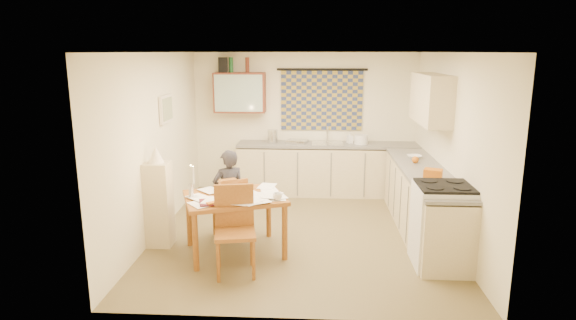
# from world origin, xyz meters

# --- Properties ---
(floor) EXTENTS (4.00, 4.50, 0.02)m
(floor) POSITION_xyz_m (0.00, 0.00, -0.01)
(floor) COLOR brown
(floor) RESTS_ON ground
(ceiling) EXTENTS (4.00, 4.50, 0.02)m
(ceiling) POSITION_xyz_m (0.00, 0.00, 2.51)
(ceiling) COLOR white
(ceiling) RESTS_ON floor
(wall_back) EXTENTS (4.00, 0.02, 2.50)m
(wall_back) POSITION_xyz_m (0.00, 2.26, 1.25)
(wall_back) COLOR #F6EDC7
(wall_back) RESTS_ON floor
(wall_front) EXTENTS (4.00, 0.02, 2.50)m
(wall_front) POSITION_xyz_m (0.00, -2.26, 1.25)
(wall_front) COLOR #F6EDC7
(wall_front) RESTS_ON floor
(wall_left) EXTENTS (0.02, 4.50, 2.50)m
(wall_left) POSITION_xyz_m (-2.01, 0.00, 1.25)
(wall_left) COLOR #F6EDC7
(wall_left) RESTS_ON floor
(wall_right) EXTENTS (0.02, 4.50, 2.50)m
(wall_right) POSITION_xyz_m (2.01, 0.00, 1.25)
(wall_right) COLOR #F6EDC7
(wall_right) RESTS_ON floor
(window_blind) EXTENTS (1.45, 0.03, 1.05)m
(window_blind) POSITION_xyz_m (0.30, 2.22, 1.65)
(window_blind) COLOR navy
(window_blind) RESTS_ON wall_back
(curtain_rod) EXTENTS (1.60, 0.04, 0.04)m
(curtain_rod) POSITION_xyz_m (0.30, 2.20, 2.20)
(curtain_rod) COLOR black
(curtain_rod) RESTS_ON wall_back
(wall_cabinet) EXTENTS (0.90, 0.34, 0.70)m
(wall_cabinet) POSITION_xyz_m (-1.15, 2.08, 1.80)
(wall_cabinet) COLOR #592416
(wall_cabinet) RESTS_ON wall_back
(wall_cabinet_glass) EXTENTS (0.84, 0.02, 0.64)m
(wall_cabinet_glass) POSITION_xyz_m (-1.15, 1.91, 1.80)
(wall_cabinet_glass) COLOR #99B2A5
(wall_cabinet_glass) RESTS_ON wall_back
(upper_cabinet_right) EXTENTS (0.34, 1.30, 0.70)m
(upper_cabinet_right) POSITION_xyz_m (1.83, 0.55, 1.85)
(upper_cabinet_right) COLOR #C8B587
(upper_cabinet_right) RESTS_ON wall_right
(framed_print) EXTENTS (0.04, 0.50, 0.40)m
(framed_print) POSITION_xyz_m (-1.97, 0.40, 1.70)
(framed_print) COLOR beige
(framed_print) RESTS_ON wall_left
(print_canvas) EXTENTS (0.01, 0.42, 0.32)m
(print_canvas) POSITION_xyz_m (-1.95, 0.40, 1.70)
(print_canvas) COLOR beige
(print_canvas) RESTS_ON wall_left
(counter_back) EXTENTS (3.30, 0.62, 0.92)m
(counter_back) POSITION_xyz_m (0.47, 1.95, 0.45)
(counter_back) COLOR #C8B587
(counter_back) RESTS_ON floor
(counter_right) EXTENTS (0.62, 2.95, 0.92)m
(counter_right) POSITION_xyz_m (1.70, 0.11, 0.45)
(counter_right) COLOR #C8B587
(counter_right) RESTS_ON floor
(stove) EXTENTS (0.65, 0.65, 1.00)m
(stove) POSITION_xyz_m (1.70, -0.96, 0.50)
(stove) COLOR white
(stove) RESTS_ON floor
(sink) EXTENTS (0.57, 0.47, 0.10)m
(sink) POSITION_xyz_m (0.41, 1.95, 0.88)
(sink) COLOR silver
(sink) RESTS_ON counter_back
(tap) EXTENTS (0.04, 0.04, 0.28)m
(tap) POSITION_xyz_m (0.41, 2.13, 1.06)
(tap) COLOR silver
(tap) RESTS_ON counter_back
(dish_rack) EXTENTS (0.41, 0.37, 0.06)m
(dish_rack) POSITION_xyz_m (-0.13, 1.95, 0.95)
(dish_rack) COLOR silver
(dish_rack) RESTS_ON counter_back
(kettle) EXTENTS (0.23, 0.23, 0.24)m
(kettle) POSITION_xyz_m (-0.56, 1.95, 1.04)
(kettle) COLOR silver
(kettle) RESTS_ON counter_back
(mixing_bowl) EXTENTS (0.27, 0.27, 0.16)m
(mixing_bowl) POSITION_xyz_m (1.00, 1.95, 1.00)
(mixing_bowl) COLOR white
(mixing_bowl) RESTS_ON counter_back
(soap_bottle) EXTENTS (0.16, 0.16, 0.20)m
(soap_bottle) POSITION_xyz_m (0.81, 2.00, 1.02)
(soap_bottle) COLOR white
(soap_bottle) RESTS_ON counter_back
(bowl) EXTENTS (0.28, 0.28, 0.05)m
(bowl) POSITION_xyz_m (1.70, 0.81, 0.95)
(bowl) COLOR white
(bowl) RESTS_ON counter_right
(orange_bag) EXTENTS (0.26, 0.23, 0.12)m
(orange_bag) POSITION_xyz_m (1.70, -0.36, 0.98)
(orange_bag) COLOR #C1600E
(orange_bag) RESTS_ON counter_right
(fruit_orange) EXTENTS (0.10, 0.10, 0.10)m
(fruit_orange) POSITION_xyz_m (1.65, 0.50, 0.97)
(fruit_orange) COLOR #C1600E
(fruit_orange) RESTS_ON counter_right
(speaker) EXTENTS (0.19, 0.22, 0.26)m
(speaker) POSITION_xyz_m (-1.44, 2.08, 2.28)
(speaker) COLOR black
(speaker) RESTS_ON wall_cabinet
(bottle_green) EXTENTS (0.08, 0.08, 0.26)m
(bottle_green) POSITION_xyz_m (-1.29, 2.08, 2.28)
(bottle_green) COLOR #195926
(bottle_green) RESTS_ON wall_cabinet
(bottle_brown) EXTENTS (0.07, 0.07, 0.26)m
(bottle_brown) POSITION_xyz_m (-1.01, 2.08, 2.28)
(bottle_brown) COLOR #592416
(bottle_brown) RESTS_ON wall_cabinet
(dining_table) EXTENTS (1.44, 1.26, 0.75)m
(dining_table) POSITION_xyz_m (-0.81, -0.72, 0.38)
(dining_table) COLOR brown
(dining_table) RESTS_ON floor
(chair_far) EXTENTS (0.53, 0.53, 0.84)m
(chair_far) POSITION_xyz_m (-0.97, -0.17, 0.26)
(chair_far) COLOR brown
(chair_far) RESTS_ON floor
(chair_near) EXTENTS (0.53, 0.53, 1.01)m
(chair_near) POSITION_xyz_m (-0.72, -1.30, 0.31)
(chair_near) COLOR brown
(chair_near) RESTS_ON floor
(person) EXTENTS (0.69, 0.66, 1.23)m
(person) POSITION_xyz_m (-0.98, -0.20, 0.61)
(person) COLOR black
(person) RESTS_ON floor
(shelf_stand) EXTENTS (0.32, 0.30, 1.12)m
(shelf_stand) POSITION_xyz_m (-1.84, -0.54, 0.56)
(shelf_stand) COLOR #C8B587
(shelf_stand) RESTS_ON floor
(lampshade) EXTENTS (0.20, 0.20, 0.22)m
(lampshade) POSITION_xyz_m (-1.84, -0.54, 1.23)
(lampshade) COLOR beige
(lampshade) RESTS_ON shelf_stand
(letter_rack) EXTENTS (0.24, 0.20, 0.16)m
(letter_rack) POSITION_xyz_m (-0.93, -0.53, 0.83)
(letter_rack) COLOR brown
(letter_rack) RESTS_ON dining_table
(mug) EXTENTS (0.21, 0.21, 0.09)m
(mug) POSITION_xyz_m (-0.26, -0.87, 0.79)
(mug) COLOR white
(mug) RESTS_ON dining_table
(magazine) EXTENTS (0.35, 0.38, 0.03)m
(magazine) POSITION_xyz_m (-1.17, -1.08, 0.76)
(magazine) COLOR maroon
(magazine) RESTS_ON dining_table
(book) EXTENTS (0.39, 0.40, 0.02)m
(book) POSITION_xyz_m (-1.16, -0.98, 0.76)
(book) COLOR #C1600E
(book) RESTS_ON dining_table
(orange_box) EXTENTS (0.14, 0.14, 0.04)m
(orange_box) POSITION_xyz_m (-1.01, -1.11, 0.77)
(orange_box) COLOR #C1600E
(orange_box) RESTS_ON dining_table
(eyeglasses) EXTENTS (0.13, 0.05, 0.02)m
(eyeglasses) POSITION_xyz_m (-0.56, -0.94, 0.76)
(eyeglasses) COLOR black
(eyeglasses) RESTS_ON dining_table
(candle_holder) EXTENTS (0.07, 0.07, 0.18)m
(candle_holder) POSITION_xyz_m (-1.32, -0.84, 0.84)
(candle_holder) COLOR silver
(candle_holder) RESTS_ON dining_table
(candle) EXTENTS (0.03, 0.03, 0.22)m
(candle) POSITION_xyz_m (-1.29, -0.84, 1.04)
(candle) COLOR white
(candle) RESTS_ON dining_table
(candle_flame) EXTENTS (0.02, 0.02, 0.02)m
(candle_flame) POSITION_xyz_m (-1.32, -0.84, 1.16)
(candle_flame) COLOR #FFCC66
(candle_flame) RESTS_ON dining_table
(papers) EXTENTS (1.28, 1.17, 0.03)m
(papers) POSITION_xyz_m (-0.64, -0.74, 0.77)
(papers) COLOR white
(papers) RESTS_ON dining_table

